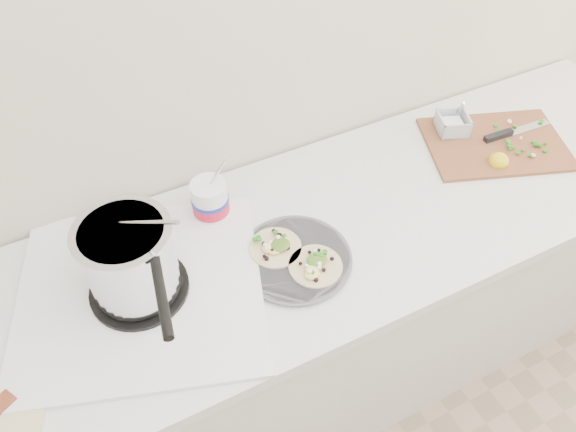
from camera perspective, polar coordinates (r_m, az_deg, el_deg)
name	(u,v)px	position (r m, az deg, el deg)	size (l,w,h in m)	color
counter	(317,313)	(1.90, 2.91, -9.79)	(2.44, 0.66, 0.90)	silver
stove	(134,270)	(1.37, -15.41, -5.34)	(0.73, 0.70, 0.28)	silver
taco_plate	(295,257)	(1.45, 0.73, -4.15)	(0.30, 0.30, 0.04)	#57575E
tub	(211,198)	(1.53, -7.84, 1.78)	(0.10, 0.10, 0.23)	white
cutboard	(493,139)	(1.89, 20.12, 7.33)	(0.50, 0.42, 0.07)	brown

